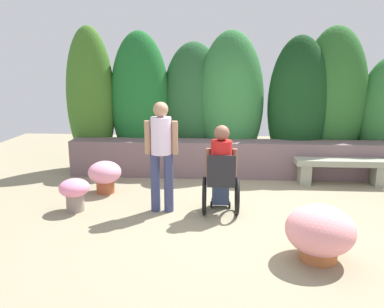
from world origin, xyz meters
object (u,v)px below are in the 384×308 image
at_px(stone_bench, 342,167).
at_px(person_in_wheelchair, 221,173).
at_px(flower_pot_purple_near, 105,175).
at_px(flower_pot_terracotta_by_wall, 320,232).
at_px(flower_pot_red_accent, 74,191).
at_px(person_standing_companion, 161,150).

relative_size(stone_bench, person_in_wheelchair, 1.27).
distance_m(flower_pot_purple_near, flower_pot_terracotta_by_wall, 3.76).
xyz_separation_m(flower_pot_purple_near, flower_pot_terracotta_by_wall, (3.07, -2.17, 0.00)).
bearing_deg(person_in_wheelchair, flower_pot_red_accent, -175.33).
distance_m(stone_bench, flower_pot_red_accent, 4.70).
relative_size(stone_bench, flower_pot_terracotta_by_wall, 2.19).
height_order(person_in_wheelchair, flower_pot_terracotta_by_wall, person_in_wheelchair).
bearing_deg(flower_pot_red_accent, flower_pot_terracotta_by_wall, -21.61).
distance_m(stone_bench, flower_pot_terracotta_by_wall, 3.14).
bearing_deg(flower_pot_purple_near, flower_pot_red_accent, -103.88).
bearing_deg(person_in_wheelchair, flower_pot_terracotta_by_wall, -47.29).
xyz_separation_m(person_in_wheelchair, flower_pot_red_accent, (-2.19, -0.05, -0.32)).
relative_size(flower_pot_terracotta_by_wall, flower_pot_red_accent, 1.56).
relative_size(flower_pot_purple_near, flower_pot_red_accent, 1.13).
relative_size(person_standing_companion, flower_pot_purple_near, 2.93).
bearing_deg(flower_pot_red_accent, person_standing_companion, 3.46).
height_order(flower_pot_purple_near, flower_pot_red_accent, flower_pot_purple_near).
distance_m(stone_bench, person_standing_companion, 3.52).
height_order(person_standing_companion, flower_pot_red_accent, person_standing_companion).
distance_m(stone_bench, person_in_wheelchair, 2.74).
height_order(person_in_wheelchair, person_standing_companion, person_standing_companion).
bearing_deg(flower_pot_red_accent, stone_bench, 20.31).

